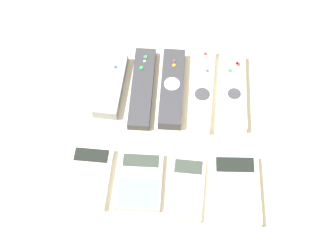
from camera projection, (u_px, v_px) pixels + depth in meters
The scene contains 10 objects.
ground_plane at pixel (167, 144), 1.08m from camera, with size 3.00×3.00×0.00m, color beige.
remote_0 at pixel (111, 85), 1.14m from camera, with size 0.05×0.15×0.02m.
remote_1 at pixel (142, 88), 1.14m from camera, with size 0.05×0.19×0.02m.
remote_2 at pixel (173, 88), 1.13m from camera, with size 0.05×0.18×0.03m.
remote_3 at pixel (203, 90), 1.14m from camera, with size 0.04×0.20×0.02m.
remote_4 at pixel (234, 91), 1.13m from camera, with size 0.06×0.18×0.02m.
calculator_0 at pixel (88, 177), 1.04m from camera, with size 0.08×0.13×0.02m.
calculator_1 at pixel (139, 181), 1.03m from camera, with size 0.09×0.12×0.01m.
calculator_2 at pixel (186, 188), 1.03m from camera, with size 0.07×0.13×0.01m.
calculator_3 at pixel (236, 190), 1.02m from camera, with size 0.10×0.14×0.02m.
Camera 1 is at (0.05, -0.52, 0.94)m, focal length 60.00 mm.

